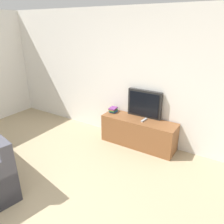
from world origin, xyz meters
TOP-DOWN VIEW (x-y plane):
  - wall_back at (0.00, 3.03)m, footprint 9.00×0.06m
  - tv_stand at (0.58, 2.75)m, footprint 1.48×0.45m
  - television at (0.60, 2.94)m, footprint 0.69×0.09m
  - book_stack at (-0.05, 2.82)m, footprint 0.16×0.21m
  - remote_on_stand at (0.68, 2.76)m, footprint 0.05×0.19m

SIDE VIEW (x-z plane):
  - tv_stand at x=0.58m, z-range 0.00..0.56m
  - remote_on_stand at x=0.68m, z-range 0.56..0.58m
  - book_stack at x=-0.05m, z-range 0.56..0.66m
  - television at x=0.60m, z-range 0.56..1.10m
  - wall_back at x=0.00m, z-range 0.00..2.60m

